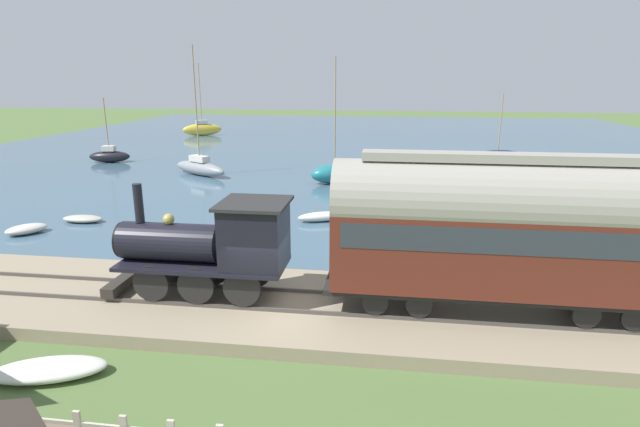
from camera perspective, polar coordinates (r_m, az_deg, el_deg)
name	(u,v)px	position (r m, az deg, el deg)	size (l,w,h in m)	color
ground_plane	(273,319)	(15.95, -5.36, -11.93)	(200.00, 200.00, 0.00)	#516B38
harbor_water	(359,143)	(57.85, 4.50, 8.06)	(80.00, 80.00, 0.01)	#426075
rail_embankment	(276,307)	(16.25, -5.01, -10.57)	(5.52, 56.00, 0.53)	gray
steam_locomotive	(215,242)	(15.98, -11.91, -3.22)	(2.09, 5.87, 3.56)	black
passenger_coach	(503,227)	(15.18, 20.19, -1.43)	(2.26, 10.15, 4.73)	black
sailboat_navy	(497,156)	(46.71, 19.62, 6.20)	(2.92, 4.85, 5.92)	#192347
sailboat_gray	(200,167)	(39.43, -13.57, 5.20)	(3.95, 5.38, 9.54)	gray
sailboat_black	(110,156)	(47.97, -22.92, 6.11)	(2.04, 3.69, 5.56)	black
sailboat_yellow	(202,129)	(66.58, -13.31, 9.39)	(3.29, 4.78, 8.97)	gold
sailboat_teal	(335,173)	(35.40, 1.68, 4.65)	(3.07, 3.83, 8.63)	#1E707A
rowboat_far_out	(543,257)	(22.50, 24.13, -4.53)	(1.41, 2.18, 0.30)	#B7B2A3
rowboat_off_pier	(26,229)	(27.80, -30.54, -1.54)	(2.06, 1.97, 0.45)	beige
rowboat_mid_harbor	(83,219)	(28.64, -25.48, -0.54)	(1.00, 2.14, 0.36)	#B7B2A3
rowboat_near_shore	(322,216)	(26.02, 0.26, -0.34)	(1.68, 2.69, 0.49)	silver
beached_dinghy	(49,370)	(14.72, -28.59, -15.40)	(1.88, 3.00, 0.44)	silver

